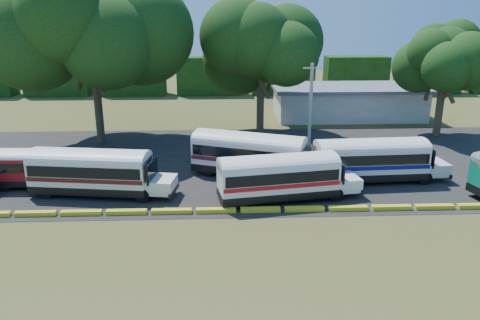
{
  "coord_description": "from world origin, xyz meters",
  "views": [
    {
      "loc": [
        1.9,
        -28.03,
        13.01
      ],
      "look_at": [
        3.32,
        6.0,
        2.11
      ],
      "focal_mm": 35.0,
      "sensor_mm": 36.0,
      "label": 1
    }
  ],
  "objects_px": {
    "bus_cream_west": "(94,170)",
    "bus_white_red": "(281,175)",
    "bus_red": "(45,165)",
    "tree_west": "(91,24)"
  },
  "relations": [
    {
      "from": "bus_white_red",
      "to": "tree_west",
      "type": "xyz_separation_m",
      "value": [
        -16.6,
        16.14,
        9.89
      ]
    },
    {
      "from": "bus_cream_west",
      "to": "bus_white_red",
      "type": "height_order",
      "value": "bus_cream_west"
    },
    {
      "from": "bus_red",
      "to": "bus_white_red",
      "type": "bearing_deg",
      "value": -9.22
    },
    {
      "from": "bus_red",
      "to": "tree_west",
      "type": "xyz_separation_m",
      "value": [
        1.11,
        12.7,
        10.08
      ]
    },
    {
      "from": "bus_red",
      "to": "tree_west",
      "type": "relative_size",
      "value": 0.55
    },
    {
      "from": "bus_cream_west",
      "to": "bus_white_red",
      "type": "bearing_deg",
      "value": 1.58
    },
    {
      "from": "bus_cream_west",
      "to": "bus_white_red",
      "type": "xyz_separation_m",
      "value": [
        13.54,
        -1.58,
        -0.05
      ]
    },
    {
      "from": "tree_west",
      "to": "bus_white_red",
      "type": "bearing_deg",
      "value": -44.2
    },
    {
      "from": "tree_west",
      "to": "bus_cream_west",
      "type": "bearing_deg",
      "value": -78.15
    },
    {
      "from": "bus_cream_west",
      "to": "bus_white_red",
      "type": "distance_m",
      "value": 13.63
    }
  ]
}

